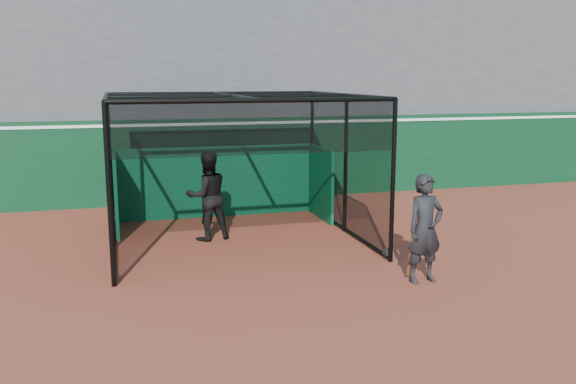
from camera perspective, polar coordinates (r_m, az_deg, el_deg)
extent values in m
plane|color=brown|center=(10.86, 1.06, -9.28)|extent=(120.00, 120.00, 0.00)
cube|color=#09361C|center=(18.66, -6.56, 3.05)|extent=(50.00, 0.45, 2.50)
cube|color=white|center=(18.55, -6.63, 6.42)|extent=(50.00, 0.50, 0.08)
cube|color=#4C4C4F|center=(22.34, -8.36, 11.00)|extent=(50.00, 7.85, 7.75)
cube|color=#074829|center=(16.46, -6.68, 0.97)|extent=(5.32, 0.10, 1.90)
cylinder|color=black|center=(11.70, -15.98, -7.64)|extent=(0.08, 0.22, 0.22)
cylinder|color=black|center=(12.84, 9.19, -5.72)|extent=(0.08, 0.22, 0.22)
cylinder|color=black|center=(16.34, -16.03, -2.45)|extent=(0.08, 0.22, 0.22)
cylinder|color=black|center=(17.18, 2.42, -1.41)|extent=(0.08, 0.22, 0.22)
imported|color=black|center=(14.09, -7.55, -0.35)|extent=(1.14, 0.97, 2.06)
imported|color=black|center=(11.36, 12.70, -3.38)|extent=(0.78, 0.56, 2.00)
cylinder|color=#593819|center=(11.40, 11.38, -5.60)|extent=(0.15, 0.37, 0.97)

